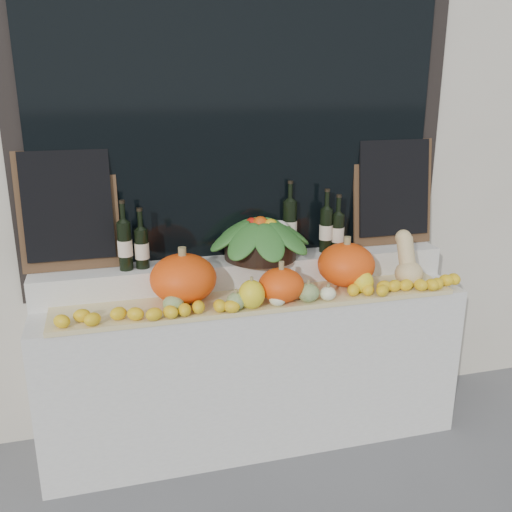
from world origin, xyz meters
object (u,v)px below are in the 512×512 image
pumpkin_left (183,278)px  wine_bottle_tall (290,226)px  pumpkin_right (346,265)px  produce_bowl (260,237)px  butternut_squash (407,263)px

pumpkin_left → wine_bottle_tall: 0.73m
pumpkin_left → pumpkin_right: 0.90m
pumpkin_right → produce_bowl: produce_bowl is taller
butternut_squash → pumpkin_right: bearing=167.3°
pumpkin_left → produce_bowl: produce_bowl is taller
butternut_squash → wine_bottle_tall: size_ratio=0.72×
pumpkin_left → produce_bowl: 0.52m
pumpkin_right → wine_bottle_tall: wine_bottle_tall is taller
butternut_squash → wine_bottle_tall: bearing=149.5°
pumpkin_right → wine_bottle_tall: (-0.24, 0.26, 0.17)m
pumpkin_left → produce_bowl: (0.46, 0.20, 0.13)m
pumpkin_right → butternut_squash: 0.34m
produce_bowl → pumpkin_right: bearing=-24.1°
wine_bottle_tall → pumpkin_left: bearing=-157.3°
produce_bowl → wine_bottle_tall: wine_bottle_tall is taller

